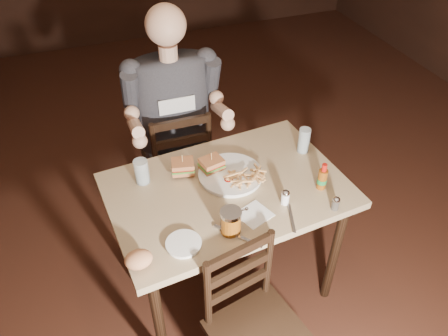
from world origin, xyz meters
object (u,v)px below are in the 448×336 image
object	(u,v)px
chair_far	(177,160)
glass_left	(142,172)
main_table	(228,201)
dinner_plate	(231,175)
side_plate	(184,244)
hot_sauce	(323,176)
chair_near	(260,336)
glass_right	(304,140)
syrup_dispenser	(231,221)
diner	(173,95)

from	to	relation	value
chair_far	glass_left	size ratio (longest dim) A/B	6.83
main_table	chair_far	bearing A→B (deg)	96.40
main_table	glass_left	xyz separation A→B (m)	(-0.36, 0.18, 0.15)
dinner_plate	main_table	bearing A→B (deg)	-120.91
side_plate	dinner_plate	bearing A→B (deg)	45.17
chair_far	side_plate	distance (m)	1.05
hot_sauce	side_plate	xyz separation A→B (m)	(-0.70, -0.12, -0.07)
chair_near	glass_right	world-z (taller)	glass_right
chair_near	glass_right	distance (m)	0.97
chair_near	dinner_plate	bearing A→B (deg)	69.13
main_table	dinner_plate	distance (m)	0.13
dinner_plate	syrup_dispenser	size ratio (longest dim) A/B	2.64
glass_right	hot_sauce	bearing A→B (deg)	-100.69
diner	side_plate	distance (m)	0.95
main_table	chair_near	world-z (taller)	chair_near
main_table	hot_sauce	xyz separation A→B (m)	(0.41, -0.15, 0.16)
hot_sauce	main_table	bearing A→B (deg)	159.87
diner	hot_sauce	size ratio (longest dim) A/B	6.91
chair_far	hot_sauce	xyz separation A→B (m)	(0.49, -0.85, 0.42)
dinner_plate	glass_left	distance (m)	0.42
chair_far	chair_near	bearing A→B (deg)	91.64
main_table	diner	distance (m)	0.70
main_table	dinner_plate	bearing A→B (deg)	59.09
syrup_dispenser	side_plate	bearing A→B (deg)	177.09
main_table	glass_left	world-z (taller)	glass_left
glass_left	side_plate	distance (m)	0.45
main_table	chair_near	xyz separation A→B (m)	(-0.06, -0.56, -0.27)
dinner_plate	side_plate	world-z (taller)	dinner_plate
glass_right	hot_sauce	world-z (taller)	hot_sauce
hot_sauce	chair_near	bearing A→B (deg)	-138.95
main_table	diner	xyz separation A→B (m)	(-0.08, 0.65, 0.25)
chair_near	chair_far	bearing A→B (deg)	79.04
diner	hot_sauce	distance (m)	0.94
diner	dinner_plate	xyz separation A→B (m)	(0.12, -0.58, -0.15)
glass_left	glass_right	size ratio (longest dim) A/B	0.92
dinner_plate	glass_right	xyz separation A→B (m)	(0.42, 0.06, 0.06)
dinner_plate	chair_near	bearing A→B (deg)	-99.06
main_table	side_plate	size ratio (longest dim) A/B	8.06
chair_far	glass_left	bearing A→B (deg)	61.82
main_table	glass_right	world-z (taller)	glass_right
chair_far	hot_sauce	world-z (taller)	hot_sauce
glass_left	hot_sauce	world-z (taller)	hot_sauce
main_table	hot_sauce	world-z (taller)	hot_sauce
chair_far	dinner_plate	world-z (taller)	chair_far
chair_near	glass_left	distance (m)	0.90
chair_far	glass_left	xyz separation A→B (m)	(-0.29, -0.52, 0.41)
glass_left	hot_sauce	xyz separation A→B (m)	(0.78, -0.33, 0.01)
chair_near	hot_sauce	bearing A→B (deg)	29.24
main_table	diner	size ratio (longest dim) A/B	1.20
side_plate	diner	bearing A→B (deg)	76.87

